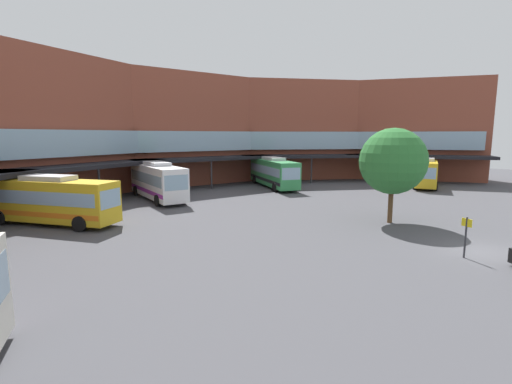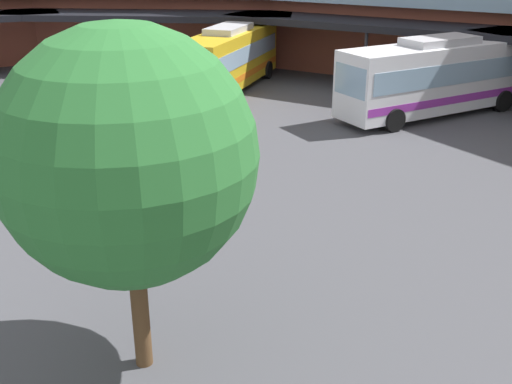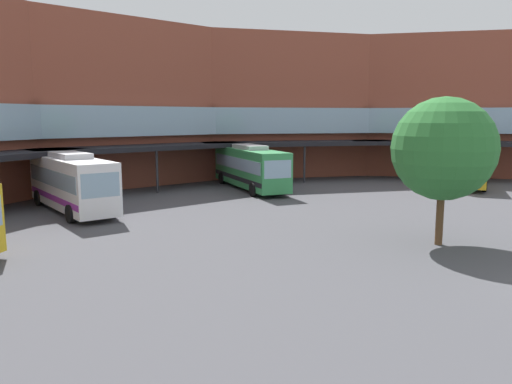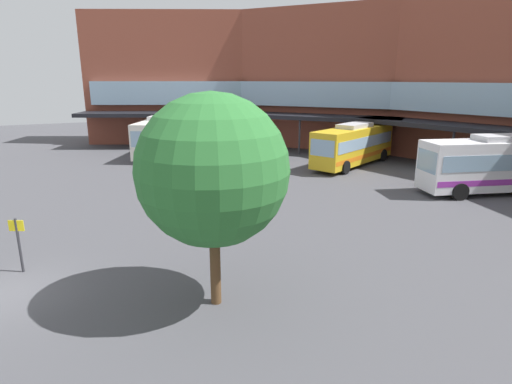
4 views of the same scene
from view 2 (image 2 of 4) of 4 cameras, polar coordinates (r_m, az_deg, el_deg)
bus_0 at (r=37.02m, az=-2.50°, el=12.31°), size 6.67×10.62×3.71m
bus_4 at (r=32.62m, az=16.30°, el=10.22°), size 5.53×11.12×3.92m
plaza_tree at (r=11.72m, az=-11.83°, el=3.21°), size 4.95×4.95×7.18m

